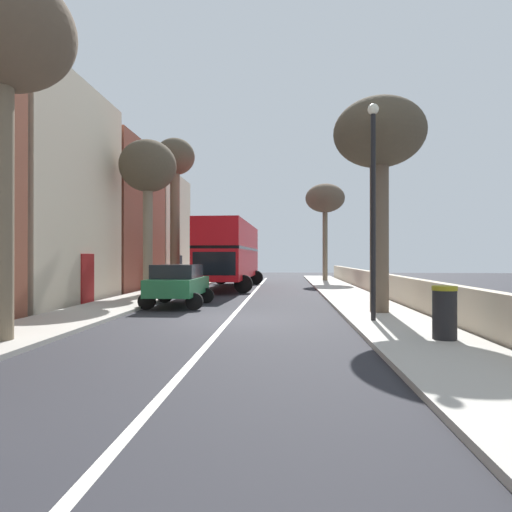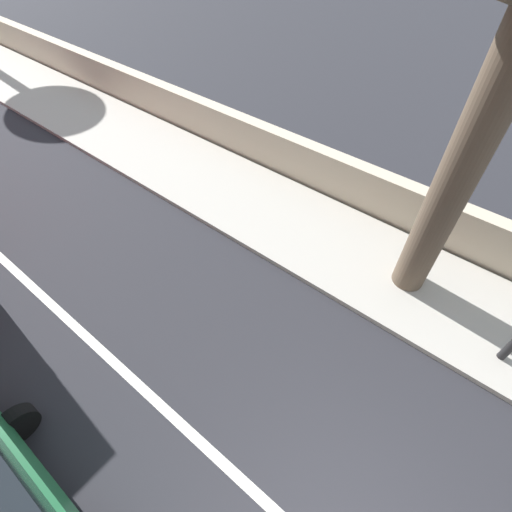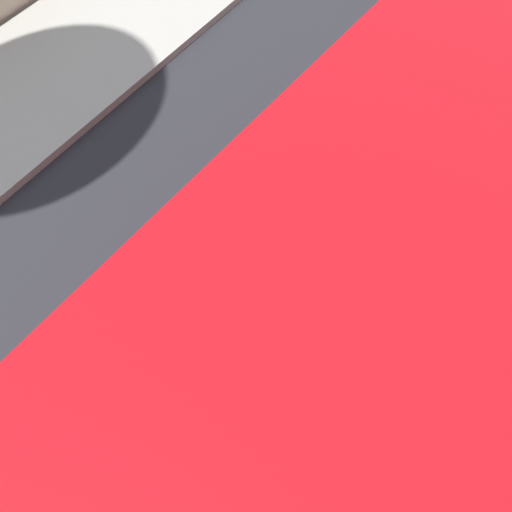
{
  "view_description": "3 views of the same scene",
  "coord_description": "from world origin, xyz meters",
  "px_view_note": "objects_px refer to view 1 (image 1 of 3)",
  "views": [
    {
      "loc": [
        1.73,
        -13.56,
        1.96
      ],
      "look_at": [
        0.53,
        4.48,
        2.01
      ],
      "focal_mm": 30.48,
      "sensor_mm": 36.0,
      "label": 1
    },
    {
      "loc": [
        -0.8,
        0.74,
        6.27
      ],
      "look_at": [
        1.85,
        2.84,
        2.46
      ],
      "focal_mm": 26.39,
      "sensor_mm": 36.0,
      "label": 2
    },
    {
      "loc": [
        -1.24,
        15.58,
        5.52
      ],
      "look_at": [
        0.05,
        13.89,
        1.29
      ],
      "focal_mm": 34.61,
      "sensor_mm": 36.0,
      "label": 3
    }
  ],
  "objects_px": {
    "street_tree_left_6": "(1,40)",
    "lamppost_right": "(373,194)",
    "litter_bin_right": "(445,312)",
    "parked_car_green_left_0": "(178,283)",
    "street_tree_left_4": "(148,170)",
    "street_tree_right_3": "(379,141)",
    "double_decker_bus": "(230,251)",
    "street_tree_left_2": "(175,168)",
    "street_tree_right_1": "(325,200)"
  },
  "relations": [
    {
      "from": "lamppost_right",
      "to": "litter_bin_right",
      "type": "bearing_deg",
      "value": -70.63
    },
    {
      "from": "street_tree_left_2",
      "to": "lamppost_right",
      "type": "height_order",
      "value": "street_tree_left_2"
    },
    {
      "from": "parked_car_green_left_0",
      "to": "lamppost_right",
      "type": "bearing_deg",
      "value": -31.73
    },
    {
      "from": "street_tree_left_2",
      "to": "street_tree_right_3",
      "type": "bearing_deg",
      "value": -47.6
    },
    {
      "from": "parked_car_green_left_0",
      "to": "street_tree_right_1",
      "type": "bearing_deg",
      "value": 67.21
    },
    {
      "from": "parked_car_green_left_0",
      "to": "street_tree_left_4",
      "type": "height_order",
      "value": "street_tree_left_4"
    },
    {
      "from": "double_decker_bus",
      "to": "street_tree_right_3",
      "type": "height_order",
      "value": "street_tree_right_3"
    },
    {
      "from": "street_tree_left_6",
      "to": "lamppost_right",
      "type": "height_order",
      "value": "street_tree_left_6"
    },
    {
      "from": "double_decker_bus",
      "to": "street_tree_left_2",
      "type": "xyz_separation_m",
      "value": [
        -3.1,
        -1.82,
        4.92
      ]
    },
    {
      "from": "street_tree_right_3",
      "to": "double_decker_bus",
      "type": "bearing_deg",
      "value": 117.94
    },
    {
      "from": "double_decker_bus",
      "to": "street_tree_left_4",
      "type": "relative_size",
      "value": 1.51
    },
    {
      "from": "parked_car_green_left_0",
      "to": "street_tree_right_3",
      "type": "relative_size",
      "value": 0.55
    },
    {
      "from": "street_tree_right_3",
      "to": "street_tree_left_6",
      "type": "height_order",
      "value": "street_tree_left_6"
    },
    {
      "from": "lamppost_right",
      "to": "litter_bin_right",
      "type": "distance_m",
      "value": 4.31
    },
    {
      "from": "street_tree_right_1",
      "to": "street_tree_left_6",
      "type": "bearing_deg",
      "value": -110.48
    },
    {
      "from": "street_tree_right_1",
      "to": "street_tree_left_2",
      "type": "relative_size",
      "value": 0.86
    },
    {
      "from": "street_tree_right_1",
      "to": "litter_bin_right",
      "type": "relative_size",
      "value": 6.43
    },
    {
      "from": "parked_car_green_left_0",
      "to": "street_tree_left_4",
      "type": "relative_size",
      "value": 0.53
    },
    {
      "from": "double_decker_bus",
      "to": "street_tree_right_1",
      "type": "distance_m",
      "value": 10.78
    },
    {
      "from": "parked_car_green_left_0",
      "to": "street_tree_left_2",
      "type": "height_order",
      "value": "street_tree_left_2"
    },
    {
      "from": "double_decker_bus",
      "to": "parked_car_green_left_0",
      "type": "bearing_deg",
      "value": -94.46
    },
    {
      "from": "double_decker_bus",
      "to": "street_tree_left_6",
      "type": "xyz_separation_m",
      "value": [
        -2.88,
        -18.04,
        4.43
      ]
    },
    {
      "from": "street_tree_right_3",
      "to": "lamppost_right",
      "type": "relative_size",
      "value": 1.14
    },
    {
      "from": "litter_bin_right",
      "to": "street_tree_left_2",
      "type": "bearing_deg",
      "value": 123.12
    },
    {
      "from": "parked_car_green_left_0",
      "to": "street_tree_right_1",
      "type": "distance_m",
      "value": 19.96
    },
    {
      "from": "double_decker_bus",
      "to": "litter_bin_right",
      "type": "height_order",
      "value": "double_decker_bus"
    },
    {
      "from": "street_tree_left_4",
      "to": "street_tree_left_2",
      "type": "bearing_deg",
      "value": 89.97
    },
    {
      "from": "street_tree_right_1",
      "to": "double_decker_bus",
      "type": "bearing_deg",
      "value": -131.79
    },
    {
      "from": "parked_car_green_left_0",
      "to": "litter_bin_right",
      "type": "xyz_separation_m",
      "value": [
        7.8,
        -7.05,
        -0.22
      ]
    },
    {
      "from": "street_tree_right_1",
      "to": "street_tree_right_3",
      "type": "distance_m",
      "value": 19.88
    },
    {
      "from": "parked_car_green_left_0",
      "to": "litter_bin_right",
      "type": "height_order",
      "value": "parked_car_green_left_0"
    },
    {
      "from": "street_tree_left_2",
      "to": "street_tree_right_3",
      "type": "relative_size",
      "value": 1.24
    },
    {
      "from": "street_tree_right_3",
      "to": "street_tree_left_4",
      "type": "relative_size",
      "value": 0.97
    },
    {
      "from": "street_tree_left_6",
      "to": "street_tree_right_1",
      "type": "bearing_deg",
      "value": 69.52
    },
    {
      "from": "parked_car_green_left_0",
      "to": "litter_bin_right",
      "type": "distance_m",
      "value": 10.52
    },
    {
      "from": "street_tree_right_1",
      "to": "street_tree_left_4",
      "type": "distance_m",
      "value": 17.34
    },
    {
      "from": "double_decker_bus",
      "to": "street_tree_left_4",
      "type": "bearing_deg",
      "value": -114.1
    },
    {
      "from": "street_tree_left_2",
      "to": "street_tree_left_6",
      "type": "bearing_deg",
      "value": -89.23
    },
    {
      "from": "street_tree_right_1",
      "to": "street_tree_right_3",
      "type": "height_order",
      "value": "street_tree_right_1"
    },
    {
      "from": "double_decker_bus",
      "to": "lamppost_right",
      "type": "height_order",
      "value": "lamppost_right"
    },
    {
      "from": "street_tree_right_3",
      "to": "street_tree_left_2",
      "type": "bearing_deg",
      "value": 132.4
    },
    {
      "from": "parked_car_green_left_0",
      "to": "street_tree_right_1",
      "type": "height_order",
      "value": "street_tree_right_1"
    },
    {
      "from": "double_decker_bus",
      "to": "street_tree_right_3",
      "type": "bearing_deg",
      "value": -62.06
    },
    {
      "from": "double_decker_bus",
      "to": "street_tree_left_2",
      "type": "height_order",
      "value": "street_tree_left_2"
    },
    {
      "from": "street_tree_left_4",
      "to": "lamppost_right",
      "type": "relative_size",
      "value": 1.18
    },
    {
      "from": "litter_bin_right",
      "to": "lamppost_right",
      "type": "bearing_deg",
      "value": 109.37
    },
    {
      "from": "street_tree_left_4",
      "to": "litter_bin_right",
      "type": "height_order",
      "value": "street_tree_left_4"
    },
    {
      "from": "street_tree_left_2",
      "to": "street_tree_left_6",
      "type": "height_order",
      "value": "street_tree_left_2"
    },
    {
      "from": "street_tree_right_3",
      "to": "lamppost_right",
      "type": "height_order",
      "value": "street_tree_right_3"
    },
    {
      "from": "street_tree_right_1",
      "to": "street_tree_left_2",
      "type": "bearing_deg",
      "value": -136.47
    }
  ]
}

